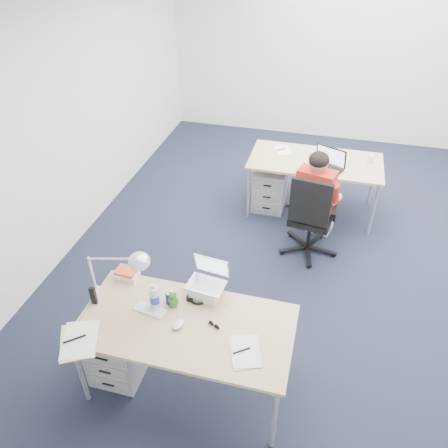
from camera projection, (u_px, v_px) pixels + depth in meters
The scene contains 24 objects.
floor at pixel (334, 270), 4.79m from camera, with size 7.00×7.00×0.00m, color black.
room at pixel (364, 123), 3.79m from camera, with size 6.02×7.02×2.80m.
desk_near at pixel (186, 328), 3.26m from camera, with size 1.60×0.80×0.73m.
desk_far at pixel (315, 164), 5.35m from camera, with size 1.60×0.80×0.73m.
office_chair at pixel (309, 231), 4.88m from camera, with size 0.74×0.74×1.04m.
seated_person at pixel (317, 199), 4.81m from camera, with size 0.49×0.73×1.24m.
drawer_pedestal_near at pixel (120, 346), 3.62m from camera, with size 0.40×0.50×0.55m, color #AFB1B5.
drawer_pedestal_far at pixel (270, 187), 5.68m from camera, with size 0.40×0.50×0.55m, color #AFB1B5.
silver_laptop at pixel (206, 281), 3.38m from camera, with size 0.29×0.23×0.31m, color silver, non-canonical shape.
wireless_keyboard at pixel (150, 310), 3.34m from camera, with size 0.25×0.10×0.01m, color white.
computer_mouse at pixel (178, 325), 3.20m from camera, with size 0.07×0.11×0.04m, color white.
headphones at pixel (198, 297), 3.43m from camera, with size 0.19×0.15×0.03m, color black, non-canonical shape.
can_koozie at pixel (170, 297), 3.37m from camera, with size 0.07×0.07×0.12m, color #152342.
water_bottle at pixel (154, 296), 3.29m from camera, with size 0.07×0.07×0.24m, color silver.
bear_figurine at pixel (173, 299), 3.33m from camera, with size 0.08×0.06×0.15m, color #256F1D, non-canonical shape.
book_stack at pixel (127, 274), 3.61m from camera, with size 0.18×0.13×0.08m, color silver.
cordless_phone at pixel (93, 296), 3.35m from camera, with size 0.04×0.03×0.16m, color black.
papers_left at pixel (78, 341), 3.10m from camera, with size 0.24×0.34×0.01m, color #D6DE80.
papers_right at pixel (244, 352), 3.02m from camera, with size 0.20×0.28×0.01m, color #D6DE80.
sunglasses at pixel (214, 325), 3.20m from camera, with size 0.10×0.05×0.02m, color black, non-canonical shape.
desk_lamp at pixel (111, 274), 3.28m from camera, with size 0.47×0.17×0.53m, color silver, non-canonical shape.
dark_laptop at pixel (326, 160), 5.04m from camera, with size 0.37×0.36×0.27m, color black, non-canonical shape.
far_cup at pixel (371, 159), 5.24m from camera, with size 0.07×0.07×0.10m, color white.
far_papers at pixel (283, 150), 5.53m from camera, with size 0.19×0.27×0.01m, color white.
Camera 1 is at (-0.27, -3.77, 3.23)m, focal length 35.00 mm.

